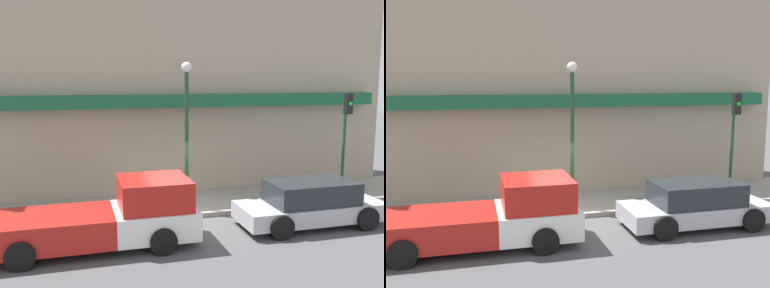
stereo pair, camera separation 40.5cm
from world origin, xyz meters
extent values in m
plane|color=#4C4C4F|center=(0.00, 0.00, 0.00)|extent=(80.00, 80.00, 0.00)
cube|color=gray|center=(0.00, 1.55, 0.08)|extent=(36.00, 3.11, 0.16)
cube|color=tan|center=(0.00, 4.61, 4.41)|extent=(19.80, 3.00, 8.82)
cube|color=#195B38|center=(0.00, 2.81, 3.84)|extent=(18.22, 0.60, 0.50)
cube|color=white|center=(-1.33, -1.61, 0.64)|extent=(2.32, 2.08, 0.79)
cube|color=#B21E19|center=(-1.33, -1.61, 1.45)|extent=(1.97, 1.92, 0.84)
cube|color=#B21E19|center=(-4.22, -1.61, 0.64)|extent=(3.48, 2.08, 0.79)
cylinder|color=black|center=(-1.27, -0.56, 0.37)|extent=(0.74, 0.22, 0.74)
cylinder|color=black|center=(-1.27, -2.65, 0.37)|extent=(0.74, 0.22, 0.74)
cylinder|color=black|center=(-4.86, -0.56, 0.37)|extent=(0.74, 0.22, 0.74)
cylinder|color=black|center=(-4.86, -2.65, 0.37)|extent=(0.74, 0.22, 0.74)
cube|color=#ADADB2|center=(3.77, -1.61, 0.49)|extent=(4.74, 1.81, 0.53)
cube|color=#23282D|center=(3.77, -1.61, 1.11)|extent=(2.75, 1.63, 0.70)
cylinder|color=black|center=(5.24, -0.70, 0.37)|extent=(0.74, 0.22, 0.74)
cylinder|color=black|center=(5.24, -2.51, 0.37)|extent=(0.74, 0.22, 0.74)
cylinder|color=black|center=(2.30, -0.70, 0.37)|extent=(0.74, 0.22, 0.74)
cylinder|color=black|center=(2.30, -2.51, 0.37)|extent=(0.74, 0.22, 0.74)
cylinder|color=red|center=(-0.54, 0.72, 0.40)|extent=(0.20, 0.20, 0.48)
sphere|color=red|center=(-0.54, 0.72, 0.71)|extent=(0.19, 0.19, 0.19)
cylinder|color=#1E4728|center=(0.30, 0.81, 2.53)|extent=(0.14, 0.14, 4.73)
sphere|color=silver|center=(0.30, 0.81, 5.07)|extent=(0.36, 0.36, 0.36)
cylinder|color=#1E4728|center=(6.61, 0.81, 2.16)|extent=(0.12, 0.12, 3.99)
cube|color=black|center=(6.61, 0.65, 3.75)|extent=(0.28, 0.20, 0.80)
sphere|color=green|center=(6.61, 0.53, 3.75)|extent=(0.16, 0.16, 0.16)
camera|label=1|loc=(-3.48, -13.36, 4.69)|focal=40.00mm
camera|label=2|loc=(-3.09, -13.46, 4.69)|focal=40.00mm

